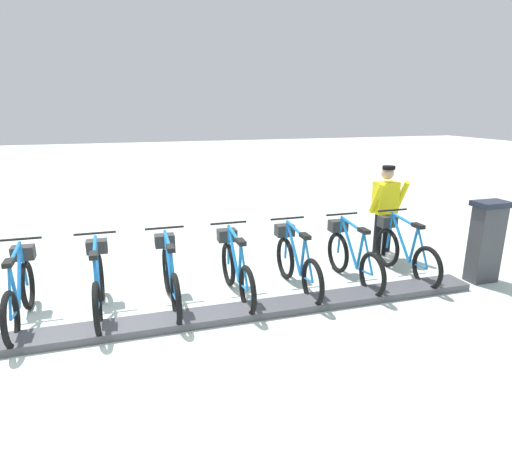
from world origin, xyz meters
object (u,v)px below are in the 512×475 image
(bike_docked_0, at_px, (403,250))
(bike_docked_5, at_px, (98,283))
(bike_docked_4, at_px, (170,275))
(bike_docked_1, at_px, (352,256))
(bike_docked_6, at_px, (20,292))
(bike_docked_2, at_px, (296,262))
(bike_docked_3, at_px, (236,268))
(worker_near_rack, at_px, (385,208))
(payment_kiosk, at_px, (486,240))

(bike_docked_0, relative_size, bike_docked_5, 1.00)
(bike_docked_4, bearing_deg, bike_docked_5, 90.00)
(bike_docked_0, height_order, bike_docked_1, same)
(bike_docked_0, xyz_separation_m, bike_docked_6, (0.00, 5.57, 0.00))
(bike_docked_2, relative_size, bike_docked_3, 1.00)
(bike_docked_5, relative_size, bike_docked_6, 1.00)
(bike_docked_6, bearing_deg, bike_docked_1, -90.00)
(bike_docked_0, relative_size, bike_docked_2, 1.00)
(worker_near_rack, bearing_deg, bike_docked_0, 167.66)
(bike_docked_1, height_order, bike_docked_4, same)
(bike_docked_1, distance_m, worker_near_rack, 1.52)
(bike_docked_3, relative_size, worker_near_rack, 1.04)
(bike_docked_0, height_order, bike_docked_3, same)
(bike_docked_6, relative_size, worker_near_rack, 1.04)
(bike_docked_5, height_order, worker_near_rack, worker_near_rack)
(payment_kiosk, xyz_separation_m, bike_docked_2, (0.57, 2.90, -0.24))
(worker_near_rack, bearing_deg, bike_docked_1, 128.67)
(payment_kiosk, relative_size, bike_docked_6, 0.74)
(bike_docked_1, height_order, worker_near_rack, worker_near_rack)
(bike_docked_4, height_order, worker_near_rack, worker_near_rack)
(payment_kiosk, height_order, bike_docked_0, payment_kiosk)
(bike_docked_1, distance_m, bike_docked_6, 4.64)
(bike_docked_1, relative_size, worker_near_rack, 1.04)
(bike_docked_5, bearing_deg, bike_docked_4, -90.00)
(bike_docked_4, height_order, bike_docked_5, same)
(bike_docked_4, height_order, bike_docked_6, same)
(bike_docked_1, bearing_deg, bike_docked_0, -90.00)
(bike_docked_1, height_order, bike_docked_6, same)
(bike_docked_2, height_order, bike_docked_6, same)
(bike_docked_3, bearing_deg, worker_near_rack, -73.20)
(bike_docked_3, bearing_deg, bike_docked_5, 90.00)
(bike_docked_4, relative_size, bike_docked_6, 1.00)
(bike_docked_3, bearing_deg, bike_docked_0, -90.00)
(bike_docked_5, height_order, bike_docked_6, same)
(bike_docked_3, xyz_separation_m, bike_docked_4, (0.00, 0.93, 0.00))
(bike_docked_4, xyz_separation_m, worker_near_rack, (0.90, -3.91, 0.48))
(payment_kiosk, height_order, bike_docked_3, payment_kiosk)
(bike_docked_1, bearing_deg, payment_kiosk, -106.13)
(bike_docked_1, distance_m, bike_docked_2, 0.93)
(bike_docked_5, bearing_deg, worker_near_rack, -79.46)
(bike_docked_2, bearing_deg, bike_docked_1, -90.00)
(bike_docked_0, bearing_deg, bike_docked_6, 90.00)
(bike_docked_0, xyz_separation_m, bike_docked_1, (0.00, 0.93, 0.00))
(payment_kiosk, relative_size, worker_near_rack, 0.77)
(bike_docked_2, height_order, bike_docked_4, same)
(bike_docked_1, bearing_deg, bike_docked_6, 90.00)
(bike_docked_0, bearing_deg, bike_docked_5, 90.00)
(bike_docked_1, bearing_deg, bike_docked_4, 90.00)
(bike_docked_3, bearing_deg, payment_kiosk, -98.48)
(bike_docked_2, distance_m, bike_docked_5, 2.78)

